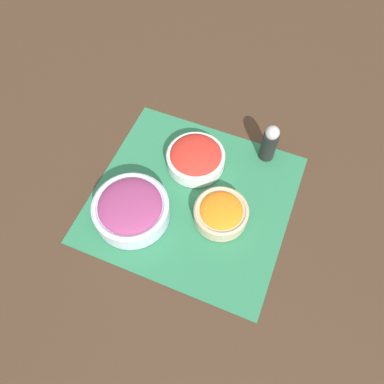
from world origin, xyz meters
The scene contains 6 objects.
ground_plane centered at (0.00, 0.00, 0.00)m, with size 3.00×3.00×0.00m, color #422D1E.
placemat centered at (0.00, 0.00, 0.00)m, with size 0.48×0.46×0.00m.
carrot_bowl centered at (-0.08, 0.02, 0.03)m, with size 0.13×0.13×0.05m.
onion_bowl centered at (0.12, 0.10, 0.04)m, with size 0.18×0.18×0.07m.
tomato_bowl centered at (0.03, -0.10, 0.03)m, with size 0.15×0.15×0.06m.
pepper_shaker centered at (-0.13, -0.20, 0.06)m, with size 0.04×0.04×0.12m.
Camera 1 is at (-0.17, 0.42, 0.83)m, focal length 35.00 mm.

